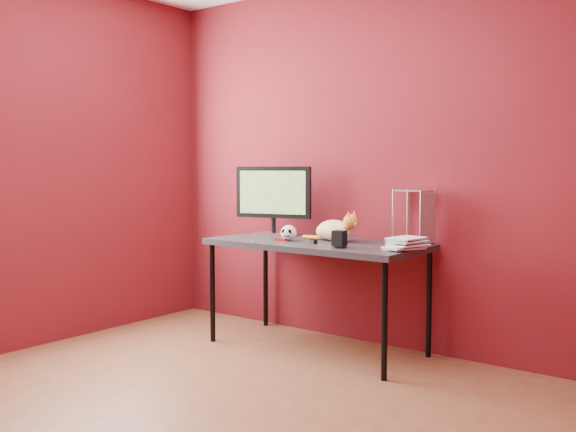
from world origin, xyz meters
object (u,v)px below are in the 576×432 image
Objects in this scene: monitor at (273,197)px; skull_mug at (289,233)px; book_stack at (399,176)px; cat at (335,230)px; desk at (316,249)px; speaker at (339,240)px.

monitor is 4.99× the size of skull_mug.
cat is at bearing 169.11° from book_stack.
desk is 12.85× the size of skull_mug.
skull_mug is at bearing -153.08° from desk.
desk is 2.58× the size of monitor.
desk is at bearing 178.86° from book_stack.
monitor reaches higher than cat.
cat reaches higher than desk.
desk is 0.81m from book_stack.
book_stack is (0.80, 0.08, 0.40)m from skull_mug.
skull_mug is at bearing -131.97° from cat.
cat reaches higher than speaker.
speaker is 0.54m from book_stack.
monitor is (-0.47, 0.11, 0.34)m from desk.
book_stack reaches higher than speaker.
book_stack reaches higher than cat.
speaker is at bearing -31.43° from skull_mug.
book_stack reaches higher than monitor.
cat is 4.24× the size of speaker.
desk is at bearing 144.36° from speaker.
book_stack is (0.54, -0.10, 0.38)m from cat.
book_stack is at bearing -12.85° from skull_mug.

